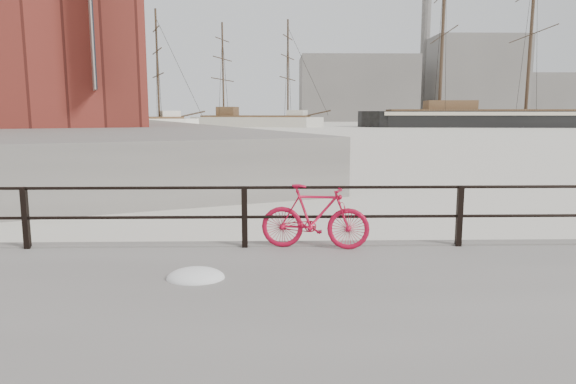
% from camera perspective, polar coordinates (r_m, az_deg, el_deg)
% --- Properties ---
extents(ground, '(400.00, 400.00, 0.00)m').
position_cam_1_polar(ground, '(9.15, 17.93, -7.59)').
color(ground, white).
rests_on(ground, ground).
extents(far_quay, '(78.44, 148.07, 1.80)m').
position_cam_1_polar(far_quay, '(88.41, -26.27, 6.89)').
color(far_quay, gray).
rests_on(far_quay, ground).
extents(guardrail, '(28.00, 0.10, 1.00)m').
position_cam_1_polar(guardrail, '(8.82, 18.51, -2.55)').
color(guardrail, black).
rests_on(guardrail, promenade).
extents(bicycle, '(1.75, 0.52, 1.04)m').
position_cam_1_polar(bicycle, '(8.22, 3.03, -2.76)').
color(bicycle, '#B60C2B').
rests_on(bicycle, promenade).
extents(barque_black, '(65.81, 27.27, 35.95)m').
position_cam_1_polar(barque_black, '(97.92, 24.79, 6.56)').
color(barque_black, black).
rests_on(barque_black, ground).
extents(schooner_mid, '(28.00, 17.33, 18.99)m').
position_cam_1_polar(schooner_mid, '(91.73, -3.63, 7.25)').
color(schooner_mid, beige).
rests_on(schooner_mid, ground).
extents(schooner_left, '(26.92, 19.12, 18.64)m').
position_cam_1_polar(schooner_left, '(81.34, -17.97, 6.64)').
color(schooner_left, white).
rests_on(schooner_left, ground).
extents(workboat_near, '(11.79, 8.00, 7.00)m').
position_cam_1_polar(workboat_near, '(40.86, -29.08, 4.20)').
color(workboat_near, black).
rests_on(workboat_near, ground).
extents(apartment_cream, '(24.16, 21.40, 21.20)m').
position_cam_1_polar(apartment_cream, '(79.17, -28.70, 14.96)').
color(apartment_cream, beige).
rests_on(apartment_cream, far_quay).
extents(apartment_grey, '(26.02, 22.15, 23.20)m').
position_cam_1_polar(apartment_grey, '(101.08, -27.61, 14.05)').
color(apartment_grey, '#A1A19C').
rests_on(apartment_grey, far_quay).
extents(apartment_brick, '(27.87, 22.90, 21.20)m').
position_cam_1_polar(apartment_brick, '(123.85, -26.82, 12.49)').
color(apartment_brick, brown).
rests_on(apartment_brick, far_quay).
extents(industrial_west, '(32.00, 18.00, 18.00)m').
position_cam_1_polar(industrial_west, '(150.19, 7.63, 11.24)').
color(industrial_west, gray).
rests_on(industrial_west, ground).
extents(industrial_mid, '(26.00, 20.00, 24.00)m').
position_cam_1_polar(industrial_mid, '(164.15, 19.79, 11.65)').
color(industrial_mid, gray).
rests_on(industrial_mid, ground).
extents(industrial_east, '(20.00, 16.00, 14.00)m').
position_cam_1_polar(industrial_east, '(177.85, 26.14, 9.40)').
color(industrial_east, gray).
rests_on(industrial_east, ground).
extents(smokestack, '(2.80, 2.80, 44.00)m').
position_cam_1_polar(smokestack, '(165.70, 14.99, 15.31)').
color(smokestack, gray).
rests_on(smokestack, ground).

